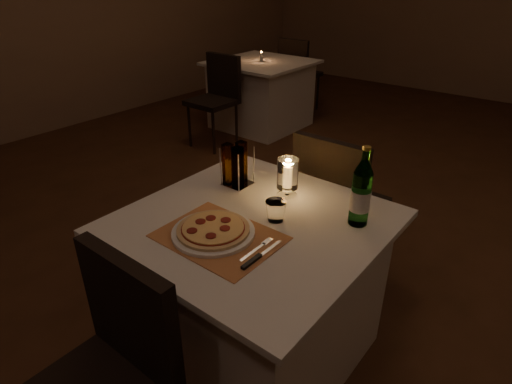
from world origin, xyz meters
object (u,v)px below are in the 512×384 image
Objects in this scene: chair_far at (335,196)px; water_bottle at (361,194)px; chair_near at (110,365)px; plate at (213,232)px; pizza at (213,229)px; main_table at (253,290)px; hurricane_candle at (288,175)px; tumbler at (276,211)px; neighbor_table_left at (261,94)px.

water_bottle is (0.34, -0.47, 0.32)m from chair_far.
chair_near is 1.43m from chair_far.
pizza is at bearing -168.61° from plate.
chair_near is 2.73× the size of water_bottle.
chair_near is at bearing -84.63° from pizza.
main_table is 1.11× the size of chair_near.
hurricane_candle is (-0.01, -0.46, 0.30)m from chair_far.
water_bottle reaches higher than main_table.
plate is 1.77× the size of hurricane_candle.
main_table is 11.67× the size of tumbler.
chair_far is (0.00, 1.43, 0.00)m from chair_near.
plate is at bearing 95.35° from chair_near.
pizza reaches higher than neighbor_table_left.
plate is at bearing -133.00° from water_bottle.
tumbler is (0.07, -0.66, 0.23)m from chair_far.
water_bottle is 1.82× the size of hurricane_candle.
main_table is 0.42m from tumbler.
chair_near is 3.21× the size of pizza.
plate is at bearing -117.32° from tumbler.
tumbler is at bearing 62.68° from plate.
chair_near is at bearing -90.00° from chair_far.
chair_near is 0.58m from pizza.
hurricane_candle is (-0.01, 0.97, 0.30)m from chair_near.
pizza is (-0.05, -0.18, 0.39)m from main_table.
chair_near is 0.57m from plate.
chair_near is at bearing -89.52° from hurricane_candle.
chair_near is 1.07m from water_bottle.
hurricane_candle reaches higher than main_table.
neighbor_table_left is (-2.02, 1.93, -0.18)m from chair_far.
chair_near is 2.81× the size of plate.
plate is at bearing -93.20° from chair_far.
chair_far is 10.50× the size of tumbler.
main_table is 3.33m from neighbor_table_left.
plate is 3.73× the size of tumbler.
plate reaches higher than neighbor_table_left.
plate reaches higher than main_table.
pizza is at bearing -95.56° from hurricane_candle.
pizza is at bearing -105.59° from main_table.
pizza is 3.47m from neighbor_table_left.
hurricane_candle is 0.18× the size of neighbor_table_left.
plate is at bearing -105.52° from main_table.
chair_far is 0.70m from tumbler.
hurricane_candle is at bearing 178.34° from water_bottle.
main_table is 0.65m from water_bottle.
tumbler is 3.36m from neighbor_table_left.
chair_far is at bearing 89.00° from hurricane_candle.
tumbler is at bearing -83.70° from chair_far.
plate is 1.14× the size of pizza.
tumbler is 0.47× the size of hurricane_candle.
neighbor_table_left is at bearing 134.52° from water_bottle.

